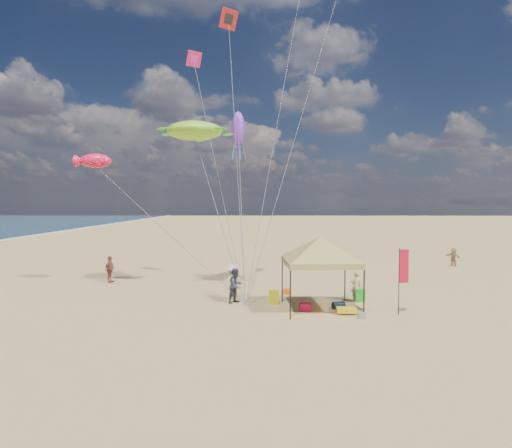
# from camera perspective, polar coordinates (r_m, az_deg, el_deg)

# --- Properties ---
(ground) EXTENTS (280.00, 280.00, 0.00)m
(ground) POSITION_cam_1_polar(r_m,az_deg,el_deg) (21.08, -0.11, -11.36)
(ground) COLOR tan
(ground) RESTS_ON ground
(canopy_tent) EXTENTS (6.68, 6.68, 4.13)m
(canopy_tent) POSITION_cam_1_polar(r_m,az_deg,el_deg) (20.54, 8.69, -2.04)
(canopy_tent) COLOR black
(canopy_tent) RESTS_ON ground
(feather_flag) EXTENTS (0.47, 0.09, 3.11)m
(feather_flag) POSITION_cam_1_polar(r_m,az_deg,el_deg) (20.65, 19.21, -5.96)
(feather_flag) COLOR black
(feather_flag) RESTS_ON ground
(cooler_red) EXTENTS (0.54, 0.38, 0.38)m
(cooler_red) POSITION_cam_1_polar(r_m,az_deg,el_deg) (20.68, 6.65, -11.12)
(cooler_red) COLOR #CC1040
(cooler_red) RESTS_ON ground
(cooler_blue) EXTENTS (0.54, 0.38, 0.38)m
(cooler_blue) POSITION_cam_1_polar(r_m,az_deg,el_deg) (24.31, 13.87, -9.05)
(cooler_blue) COLOR #1558AE
(cooler_blue) RESTS_ON ground
(bag_navy) EXTENTS (0.69, 0.54, 0.36)m
(bag_navy) POSITION_cam_1_polar(r_m,az_deg,el_deg) (21.35, 11.10, -10.73)
(bag_navy) COLOR black
(bag_navy) RESTS_ON ground
(bag_orange) EXTENTS (0.54, 0.69, 0.36)m
(bag_orange) POSITION_cam_1_polar(r_m,az_deg,el_deg) (24.30, 4.20, -9.00)
(bag_orange) COLOR orange
(bag_orange) RESTS_ON ground
(chair_green) EXTENTS (0.50, 0.50, 0.70)m
(chair_green) POSITION_cam_1_polar(r_m,az_deg,el_deg) (23.07, 13.82, -9.29)
(chair_green) COLOR #1D9F1E
(chair_green) RESTS_ON ground
(chair_yellow) EXTENTS (0.50, 0.50, 0.70)m
(chair_yellow) POSITION_cam_1_polar(r_m,az_deg,el_deg) (21.95, 2.41, -9.84)
(chair_yellow) COLOR #CAD417
(chair_yellow) RESTS_ON ground
(crate_grey) EXTENTS (0.34, 0.30, 0.28)m
(crate_grey) POSITION_cam_1_polar(r_m,az_deg,el_deg) (19.90, 14.11, -11.90)
(crate_grey) COLOR gray
(crate_grey) RESTS_ON ground
(beach_cart) EXTENTS (0.90, 0.50, 0.24)m
(beach_cart) POSITION_cam_1_polar(r_m,az_deg,el_deg) (20.44, 12.13, -11.30)
(beach_cart) COLOR yellow
(beach_cart) RESTS_ON ground
(person_near_a) EXTENTS (0.65, 0.49, 1.60)m
(person_near_a) POSITION_cam_1_polar(r_m,az_deg,el_deg) (23.00, 13.37, -8.18)
(person_near_a) COLOR tan
(person_near_a) RESTS_ON ground
(person_near_b) EXTENTS (1.08, 1.11, 1.81)m
(person_near_b) POSITION_cam_1_polar(r_m,az_deg,el_deg) (22.04, -2.74, -8.32)
(person_near_b) COLOR #323845
(person_near_b) RESTS_ON ground
(person_near_c) EXTENTS (1.34, 1.01, 1.85)m
(person_near_c) POSITION_cam_1_polar(r_m,az_deg,el_deg) (22.86, -3.18, -7.86)
(person_near_c) COLOR silver
(person_near_c) RESTS_ON ground
(person_far_a) EXTENTS (0.60, 1.08, 1.74)m
(person_far_a) POSITION_cam_1_polar(r_m,az_deg,el_deg) (28.97, -19.19, -5.82)
(person_far_a) COLOR brown
(person_far_a) RESTS_ON ground
(person_far_c) EXTENTS (1.06, 1.49, 1.55)m
(person_far_c) POSITION_cam_1_polar(r_m,az_deg,el_deg) (37.87, 25.14, -4.04)
(person_far_c) COLOR tan
(person_far_c) RESTS_ON ground
(turtle_kite) EXTENTS (4.03, 3.66, 1.10)m
(turtle_kite) POSITION_cam_1_polar(r_m,az_deg,el_deg) (25.37, -8.31, 12.35)
(turtle_kite) COLOR #7DCC27
(turtle_kite) RESTS_ON ground
(fish_kite) EXTENTS (2.01, 1.11, 0.86)m
(fish_kite) POSITION_cam_1_polar(r_m,az_deg,el_deg) (27.38, -20.86, 7.98)
(fish_kite) COLOR #EE1641
(fish_kite) RESTS_ON ground
(squid_kite) EXTENTS (1.01, 1.01, 2.30)m
(squid_kite) POSITION_cam_1_polar(r_m,az_deg,el_deg) (28.22, -2.41, 12.69)
(squid_kite) COLOR purple
(squid_kite) RESTS_ON ground
(stunt_kite_red) EXTENTS (1.32, 1.18, 1.13)m
(stunt_kite_red) POSITION_cam_1_polar(r_m,az_deg,el_deg) (30.35, -3.72, 25.92)
(stunt_kite_red) COLOR red
(stunt_kite_red) RESTS_ON ground
(stunt_kite_pink) EXTENTS (1.26, 1.09, 1.07)m
(stunt_kite_pink) POSITION_cam_1_polar(r_m,az_deg,el_deg) (35.00, -8.38, 21.20)
(stunt_kite_pink) COLOR #DE236C
(stunt_kite_pink) RESTS_ON ground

